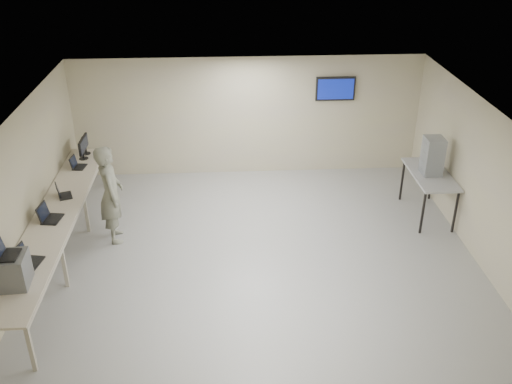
{
  "coord_description": "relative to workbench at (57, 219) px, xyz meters",
  "views": [
    {
      "loc": [
        -0.54,
        -8.99,
        5.96
      ],
      "look_at": [
        0.0,
        0.2,
        1.15
      ],
      "focal_mm": 40.0,
      "sensor_mm": 36.0,
      "label": 1
    }
  ],
  "objects": [
    {
      "name": "workbench",
      "position": [
        0.0,
        0.0,
        0.0
      ],
      "size": [
        0.76,
        6.0,
        0.9
      ],
      "color": "beige",
      "rests_on": "ground"
    },
    {
      "name": "side_table",
      "position": [
        7.19,
        1.16,
        0.07
      ],
      "size": [
        0.75,
        1.61,
        0.96
      ],
      "color": "#A0A0A0",
      "rests_on": "ground"
    },
    {
      "name": "equipment_box",
      "position": [
        -0.06,
        -2.04,
        0.32
      ],
      "size": [
        0.45,
        0.51,
        0.5
      ],
      "primitive_type": "cube",
      "rotation": [
        0.0,
        0.0,
        0.07
      ],
      "color": "slate",
      "rests_on": "workbench"
    },
    {
      "name": "laptop_3",
      "position": [
        -0.06,
        2.0,
        0.14
      ],
      "size": [
        0.3,
        0.35,
        0.25
      ],
      "rotation": [
        0.0,
        0.0,
        -0.13
      ],
      "color": "black",
      "rests_on": "workbench"
    },
    {
      "name": "laptop_2",
      "position": [
        -0.05,
        0.71,
        0.14
      ],
      "size": [
        0.36,
        0.39,
        0.25
      ],
      "rotation": [
        0.0,
        0.0,
        0.34
      ],
      "color": "black",
      "rests_on": "workbench"
    },
    {
      "name": "room",
      "position": [
        3.62,
        0.06,
        0.58
      ],
      "size": [
        8.01,
        7.01,
        2.81
      ],
      "color": "#9B9B95",
      "rests_on": "ground"
    },
    {
      "name": "storage_bins",
      "position": [
        7.17,
        1.16,
        0.52
      ],
      "size": [
        0.37,
        0.41,
        0.77
      ],
      "color": "#949BA0",
      "rests_on": "side_table"
    },
    {
      "name": "monitor_near",
      "position": [
        -0.01,
        2.44,
        0.34
      ],
      "size": [
        0.2,
        0.44,
        0.44
      ],
      "color": "black",
      "rests_on": "workbench"
    },
    {
      "name": "laptop_1",
      "position": [
        -0.08,
        -0.17,
        0.15
      ],
      "size": [
        0.37,
        0.43,
        0.31
      ],
      "rotation": [
        0.0,
        0.0,
        -0.14
      ],
      "color": "black",
      "rests_on": "workbench"
    },
    {
      "name": "monitor_far",
      "position": [
        -0.01,
        2.71,
        0.33
      ],
      "size": [
        0.19,
        0.42,
        0.42
      ],
      "color": "black",
      "rests_on": "workbench"
    },
    {
      "name": "soldier",
      "position": [
        0.88,
        0.61,
        0.15
      ],
      "size": [
        0.61,
        0.79,
        1.94
      ],
      "primitive_type": "imported",
      "rotation": [
        0.0,
        0.0,
        1.8
      ],
      "color": "gray",
      "rests_on": "ground"
    },
    {
      "name": "laptop_on_box",
      "position": [
        -0.12,
        -2.04,
        0.64
      ],
      "size": [
        0.29,
        0.35,
        0.27
      ],
      "rotation": [
        0.0,
        0.0,
        0.0
      ],
      "color": "black",
      "rests_on": "equipment_box"
    },
    {
      "name": "laptop_0",
      "position": [
        -0.06,
        -1.52,
        0.15
      ],
      "size": [
        0.4,
        0.45,
        0.31
      ],
      "rotation": [
        0.0,
        0.0,
        -0.18
      ],
      "color": "black",
      "rests_on": "workbench"
    }
  ]
}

